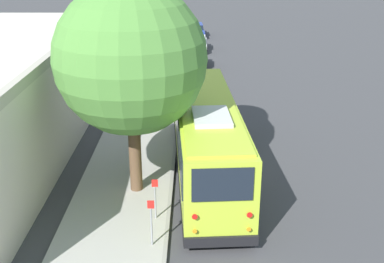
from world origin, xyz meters
name	(u,v)px	position (x,y,z in m)	size (l,w,h in m)	color
ground_plane	(215,165)	(0.00, 0.00, 0.00)	(160.00, 160.00, 0.00)	#3D3D3F
sidewalk_slab	(131,163)	(0.00, 3.78, 0.07)	(80.00, 3.71, 0.15)	#A3A099
curb_strip	(173,163)	(0.00, 1.86, 0.07)	(80.00, 0.14, 0.15)	gray
shuttle_bus	(206,134)	(-0.93, 0.43, 1.86)	(11.49, 3.32, 3.47)	#ADC633
parked_sedan_navy	(197,84)	(10.92, 0.77, 0.59)	(4.55, 1.93, 1.28)	#19234C
parked_sedan_black	(196,60)	(17.34, 0.83, 0.61)	(4.28, 1.87, 1.31)	black
parked_sedan_white	(198,44)	(23.72, 0.63, 0.58)	(4.14, 1.75, 1.26)	silver
parked_sedan_blue	(196,30)	(30.46, 0.80, 0.60)	(4.62, 1.88, 1.30)	navy
street_tree	(131,48)	(-2.35, 3.23, 5.81)	(5.56, 5.56, 8.90)	brown
sign_post_near	(151,222)	(-6.28, 2.30, 1.00)	(0.06, 0.22, 1.65)	gray
sign_post_far	(155,198)	(-4.65, 2.30, 0.94)	(0.06, 0.22, 1.54)	gray
fire_hydrant	(169,109)	(6.07, 2.34, 0.55)	(0.22, 0.22, 0.81)	gold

